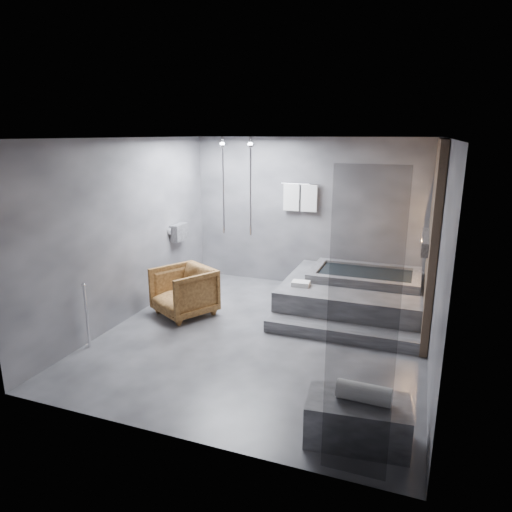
% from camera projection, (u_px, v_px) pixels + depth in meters
% --- Properties ---
extents(room, '(5.00, 5.04, 2.82)m').
position_uv_depth(room, '(298.00, 217.00, 6.32)').
color(room, '#313033').
rests_on(room, ground).
extents(tub_deck, '(2.20, 2.00, 0.50)m').
position_uv_depth(tub_deck, '(353.00, 296.00, 7.58)').
color(tub_deck, '#363639').
rests_on(tub_deck, ground).
extents(tub_step, '(2.20, 0.36, 0.18)m').
position_uv_depth(tub_step, '(340.00, 332.00, 6.55)').
color(tub_step, '#363639').
rests_on(tub_step, ground).
extents(concrete_bench, '(1.01, 0.63, 0.43)m').
position_uv_depth(concrete_bench, '(357.00, 421.00, 4.33)').
color(concrete_bench, '#353538').
rests_on(concrete_bench, ground).
extents(driftwood_chair, '(1.16, 1.16, 0.79)m').
position_uv_depth(driftwood_chair, '(184.00, 291.00, 7.35)').
color(driftwood_chair, '#472A11').
rests_on(driftwood_chair, ground).
extents(rolled_towel, '(0.51, 0.20, 0.18)m').
position_uv_depth(rolled_towel, '(364.00, 393.00, 4.24)').
color(rolled_towel, silver).
rests_on(rolled_towel, concrete_bench).
extents(deck_towel, '(0.29, 0.22, 0.07)m').
position_uv_depth(deck_towel, '(301.00, 284.00, 7.28)').
color(deck_towel, white).
rests_on(deck_towel, tub_deck).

